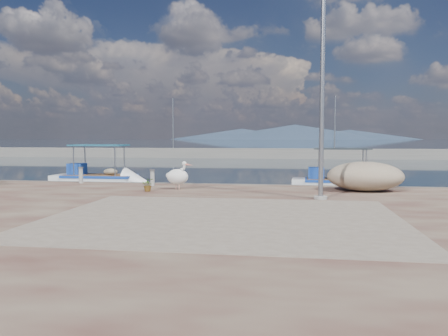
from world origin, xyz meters
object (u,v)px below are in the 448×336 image
at_px(boat_right, 340,185).
at_px(bollard_near, 152,177).
at_px(boat_left, 99,181).
at_px(lamp_post, 322,100).
at_px(pelican, 178,176).

xyz_separation_m(boat_right, bollard_near, (-8.29, -4.46, 0.70)).
relative_size(boat_left, lamp_post, 0.76).
distance_m(boat_left, lamp_post, 14.16).
bearing_deg(bollard_near, boat_right, 28.30).
xyz_separation_m(boat_right, pelican, (-6.87, -5.60, 0.84)).
relative_size(boat_left, pelican, 4.46).
distance_m(pelican, bollard_near, 1.82).
height_order(boat_left, pelican, boat_left).
xyz_separation_m(boat_right, lamp_post, (-1.48, -7.46, 3.61)).
bearing_deg(boat_right, lamp_post, -98.72).
xyz_separation_m(boat_left, lamp_post, (11.36, -7.65, 3.60)).
bearing_deg(boat_left, boat_right, -0.64).
xyz_separation_m(boat_left, bollard_near, (4.55, -4.65, 0.69)).
height_order(boat_right, pelican, boat_right).
height_order(boat_right, lamp_post, lamp_post).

